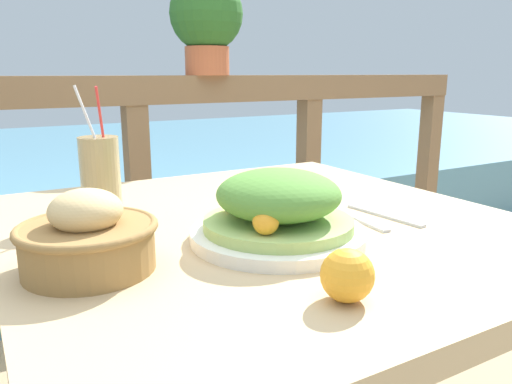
{
  "coord_description": "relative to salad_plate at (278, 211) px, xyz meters",
  "views": [
    {
      "loc": [
        -0.46,
        -0.77,
        1.05
      ],
      "look_at": [
        -0.02,
        -0.01,
        0.83
      ],
      "focal_mm": 35.0,
      "sensor_mm": 36.0,
      "label": 1
    }
  ],
  "objects": [
    {
      "name": "drink_glass",
      "position": [
        -0.22,
        0.29,
        0.03
      ],
      "size": [
        0.07,
        0.08,
        0.25
      ],
      "color": "tan",
      "rests_on": "patio_table"
    },
    {
      "name": "salad_plate",
      "position": [
        0.0,
        0.0,
        0.0
      ],
      "size": [
        0.29,
        0.29,
        0.12
      ],
      "color": "white",
      "rests_on": "patio_table"
    },
    {
      "name": "orange_near_basket",
      "position": [
        -0.05,
        -0.23,
        -0.02
      ],
      "size": [
        0.07,
        0.07,
        0.07
      ],
      "color": "#F9A328",
      "rests_on": "patio_table"
    },
    {
      "name": "sea_backdrop",
      "position": [
        0.04,
        3.41,
        -0.6
      ],
      "size": [
        12.0,
        4.0,
        0.45
      ],
      "color": "#568EA8",
      "rests_on": "ground_plane"
    },
    {
      "name": "patio_table",
      "position": [
        0.04,
        0.11,
        -0.16
      ],
      "size": [
        0.91,
        0.94,
        0.77
      ],
      "color": "tan",
      "rests_on": "ground_plane"
    },
    {
      "name": "bread_basket",
      "position": [
        -0.3,
        0.02,
        -0.0
      ],
      "size": [
        0.19,
        0.19,
        0.12
      ],
      "color": "olive",
      "rests_on": "patio_table"
    },
    {
      "name": "fork",
      "position": [
        0.2,
        0.03,
        -0.05
      ],
      "size": [
        0.03,
        0.18,
        0.0
      ],
      "color": "silver",
      "rests_on": "patio_table"
    },
    {
      "name": "railing_fence",
      "position": [
        0.04,
        0.91,
        -0.11
      ],
      "size": [
        2.8,
        0.08,
        1.04
      ],
      "color": "brown",
      "rests_on": "ground_plane"
    },
    {
      "name": "knife",
      "position": [
        0.25,
        0.02,
        -0.05
      ],
      "size": [
        0.03,
        0.18,
        0.0
      ],
      "color": "silver",
      "rests_on": "patio_table"
    },
    {
      "name": "potted_plant",
      "position": [
        0.3,
        0.91,
        0.39
      ],
      "size": [
        0.24,
        0.24,
        0.32
      ],
      "color": "#B75B38",
      "rests_on": "railing_fence"
    }
  ]
}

